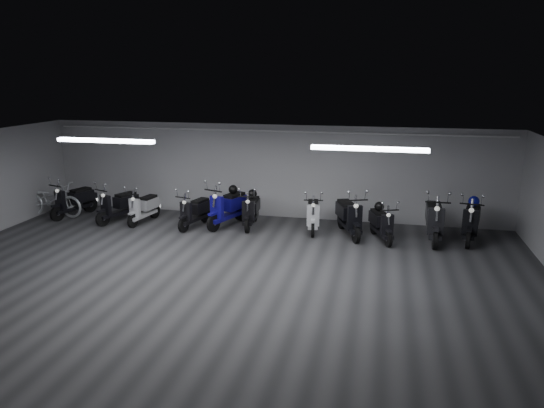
% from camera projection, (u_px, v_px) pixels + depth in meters
% --- Properties ---
extents(floor, '(14.00, 10.00, 0.01)m').
position_uv_depth(floor, '(218.00, 279.00, 10.67)').
color(floor, '#323234').
rests_on(floor, ground).
extents(ceiling, '(14.00, 10.00, 0.01)m').
position_uv_depth(ceiling, '(215.00, 148.00, 9.96)').
color(ceiling, gray).
rests_on(ceiling, ground).
extents(back_wall, '(14.00, 0.01, 2.80)m').
position_uv_depth(back_wall, '(270.00, 171.00, 15.04)').
color(back_wall, '#ABABAD').
rests_on(back_wall, ground).
extents(front_wall, '(14.00, 0.01, 2.80)m').
position_uv_depth(front_wall, '(72.00, 335.00, 5.59)').
color(front_wall, '#ABABAD').
rests_on(front_wall, ground).
extents(fluor_strip_left, '(2.40, 0.18, 0.08)m').
position_uv_depth(fluor_strip_left, '(105.00, 141.00, 11.56)').
color(fluor_strip_left, white).
rests_on(fluor_strip_left, ceiling).
extents(fluor_strip_right, '(2.40, 0.18, 0.08)m').
position_uv_depth(fluor_strip_right, '(369.00, 149.00, 10.29)').
color(fluor_strip_right, white).
rests_on(fluor_strip_right, ceiling).
extents(conduit, '(13.60, 0.05, 0.05)m').
position_uv_depth(conduit, '(269.00, 131.00, 14.66)').
color(conduit, white).
rests_on(conduit, back_wall).
extents(scooter_0, '(1.13, 1.87, 1.32)m').
position_uv_depth(scooter_0, '(73.00, 195.00, 15.18)').
color(scooter_0, black).
rests_on(scooter_0, floor).
extents(scooter_1, '(1.18, 1.83, 1.30)m').
position_uv_depth(scooter_1, '(118.00, 200.00, 14.68)').
color(scooter_1, black).
rests_on(scooter_1, floor).
extents(scooter_2, '(0.78, 1.67, 1.20)m').
position_uv_depth(scooter_2, '(143.00, 203.00, 14.55)').
color(scooter_2, '#BABBBE').
rests_on(scooter_2, floor).
extents(scooter_3, '(0.93, 1.72, 1.22)m').
position_uv_depth(scooter_3, '(195.00, 206.00, 14.13)').
color(scooter_3, black).
rests_on(scooter_3, floor).
extents(scooter_4, '(1.27, 2.04, 1.44)m').
position_uv_depth(scooter_4, '(228.00, 202.00, 14.21)').
color(scooter_4, '#130C80').
rests_on(scooter_4, floor).
extents(scooter_5, '(0.69, 1.73, 1.26)m').
position_uv_depth(scooter_5, '(251.00, 205.00, 14.14)').
color(scooter_5, black).
rests_on(scooter_5, floor).
extents(scooter_6, '(0.79, 1.75, 1.25)m').
position_uv_depth(scooter_6, '(313.00, 209.00, 13.79)').
color(scooter_6, silver).
rests_on(scooter_6, floor).
extents(scooter_7, '(1.28, 1.99, 1.41)m').
position_uv_depth(scooter_7, '(349.00, 210.00, 13.36)').
color(scooter_7, black).
rests_on(scooter_7, floor).
extents(scooter_8, '(1.06, 1.68, 1.18)m').
position_uv_depth(scooter_8, '(382.00, 219.00, 13.00)').
color(scooter_8, black).
rests_on(scooter_8, floor).
extents(scooter_9, '(0.72, 2.02, 1.49)m').
position_uv_depth(scooter_9, '(435.00, 213.00, 12.91)').
color(scooter_9, black).
rests_on(scooter_9, floor).
extents(bicycle, '(2.00, 0.74, 1.28)m').
position_uv_depth(bicycle, '(52.00, 196.00, 15.22)').
color(bicycle, white).
rests_on(bicycle, floor).
extents(scooter_10, '(1.03, 1.99, 1.41)m').
position_uv_depth(scooter_10, '(472.00, 215.00, 12.89)').
color(scooter_10, black).
rests_on(scooter_10, floor).
extents(helmet_0, '(0.25, 0.25, 0.25)m').
position_uv_depth(helmet_0, '(379.00, 206.00, 13.14)').
color(helmet_0, black).
rests_on(helmet_0, scooter_8).
extents(helmet_1, '(0.27, 0.27, 0.27)m').
position_uv_depth(helmet_1, '(252.00, 194.00, 14.30)').
color(helmet_1, black).
rests_on(helmet_1, scooter_5).
extents(helmet_2, '(0.28, 0.28, 0.28)m').
position_uv_depth(helmet_2, '(474.00, 201.00, 13.05)').
color(helmet_2, '#0C0F8E').
rests_on(helmet_2, scooter_10).
extents(helmet_3, '(0.26, 0.26, 0.26)m').
position_uv_depth(helmet_3, '(233.00, 189.00, 14.35)').
color(helmet_3, black).
rests_on(helmet_3, scooter_4).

